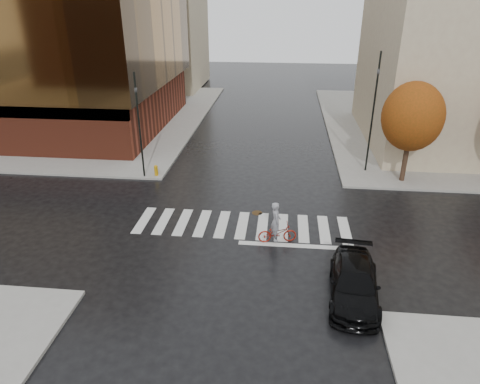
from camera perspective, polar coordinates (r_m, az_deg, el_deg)
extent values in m
plane|color=black|center=(22.92, 0.18, -5.05)|extent=(120.00, 120.00, 0.00)
cube|color=gray|center=(48.14, -23.10, 9.37)|extent=(30.00, 30.00, 0.15)
cube|color=silver|center=(23.35, 0.30, -4.43)|extent=(12.00, 3.00, 0.01)
cube|color=maroon|center=(45.67, -26.38, 10.72)|extent=(26.00, 18.00, 4.00)
cube|color=#8F5E29|center=(44.72, -28.45, 20.61)|extent=(27.00, 19.00, 12.00)
cube|color=tan|center=(59.52, -12.67, 23.25)|extent=(14.00, 12.00, 20.00)
cylinder|color=black|center=(29.98, 21.14, 3.95)|extent=(0.32, 0.32, 2.80)
ellipsoid|color=#963A0E|center=(29.14, 22.03, 9.30)|extent=(3.80, 3.80, 4.37)
imported|color=black|center=(18.54, 14.97, -11.60)|extent=(2.42, 4.98, 1.40)
imported|color=maroon|center=(21.71, 5.00, -5.45)|extent=(2.03, 1.02, 1.02)
imported|color=gray|center=(21.39, 4.79, -3.91)|extent=(0.63, 0.83, 2.07)
cylinder|color=black|center=(28.73, -13.26, 8.48)|extent=(0.12, 0.12, 6.94)
imported|color=black|center=(28.14, -13.78, 13.39)|extent=(0.20, 0.18, 0.87)
cylinder|color=black|center=(30.17, 17.28, 9.90)|extent=(0.12, 0.12, 8.04)
imported|color=black|center=(29.60, 18.02, 15.34)|extent=(0.21, 0.23, 1.01)
cylinder|color=#B8810A|center=(29.69, -11.12, 2.75)|extent=(0.25, 0.25, 0.61)
sphere|color=#B8810A|center=(29.58, -11.17, 3.30)|extent=(0.27, 0.27, 0.27)
cylinder|color=#4B341A|center=(24.61, 2.30, -2.80)|extent=(0.64, 0.64, 0.01)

